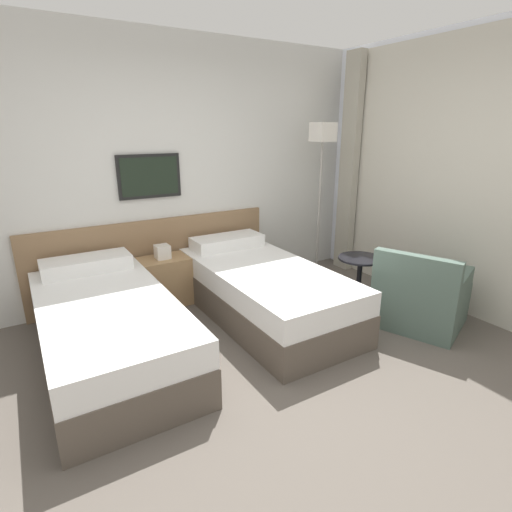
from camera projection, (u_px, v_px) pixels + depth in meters
ground_plane at (286, 396)px, 2.79m from camera, size 16.00×16.00×0.00m
wall_headboard at (165, 176)px, 4.18m from camera, size 10.00×0.10×2.70m
wall_window at (511, 181)px, 3.49m from camera, size 0.21×4.68×2.70m
bed_near_door at (108, 328)px, 3.18m from camera, size 0.97×2.03×0.64m
bed_near_window at (264, 290)px, 3.90m from camera, size 0.97×2.03×0.64m
nightstand at (165, 280)px, 4.17m from camera, size 0.51×0.36×0.65m
floor_lamp at (322, 152)px, 4.52m from camera, size 0.24×0.24×1.84m
side_table at (359, 273)px, 4.02m from camera, size 0.44×0.44×0.55m
armchair at (420, 299)px, 3.73m from camera, size 0.93×0.94×0.76m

